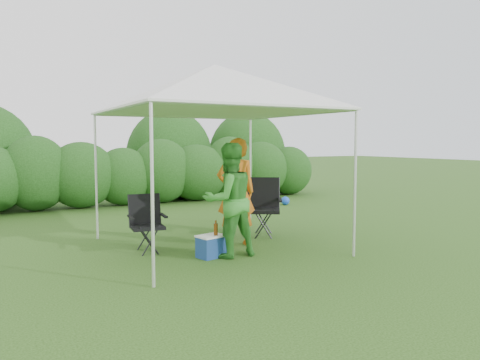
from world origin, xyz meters
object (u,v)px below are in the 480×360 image
cooler (211,246)px  chair_left (146,219)px  chair_right (263,203)px  man (236,192)px  canopy (215,89)px  woman (229,200)px

cooler → chair_left: bearing=116.1°
cooler → chair_right: bearing=19.9°
chair_left → man: (1.38, -0.29, 0.37)m
canopy → chair_left: 2.24m
man → chair_left: bearing=0.7°
canopy → woman: bearing=-97.6°
chair_right → man: bearing=-117.1°
chair_right → woman: (-1.25, -1.09, 0.25)m
canopy → man: size_ratio=1.81×
chair_left → canopy: bearing=-6.9°
chair_right → woman: 1.68m
chair_left → woman: woman is taller
man → cooler: bearing=49.8°
canopy → woman: size_ratio=1.89×
canopy → chair_right: size_ratio=3.06×
chair_left → woman: size_ratio=0.52×
chair_right → man: size_ratio=0.59×
man → woman: size_ratio=1.04×
woman → cooler: 0.71m
cooler → canopy: bearing=44.7°
chair_right → man: 1.00m
chair_left → man: bearing=-5.3°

